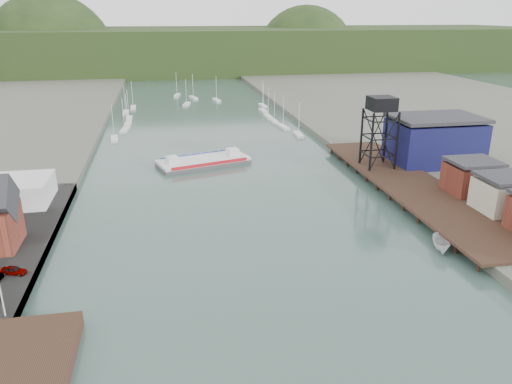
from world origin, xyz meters
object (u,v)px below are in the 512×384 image
object	(u,v)px
lift_tower	(381,108)
motorboat	(441,244)
car_west_a	(14,270)
chain_ferry	(203,161)

from	to	relation	value
lift_tower	motorboat	xyz separation A→B (m)	(-5.98, -38.97, -14.53)
lift_tower	car_west_a	xyz separation A→B (m)	(-69.56, -37.53, -13.46)
lift_tower	motorboat	world-z (taller)	lift_tower
lift_tower	car_west_a	world-z (taller)	lift_tower
chain_ferry	motorboat	size ratio (longest dim) A/B	4.13
car_west_a	lift_tower	bearing A→B (deg)	-43.10
chain_ferry	car_west_a	distance (m)	61.36
motorboat	lift_tower	bearing A→B (deg)	98.40
motorboat	car_west_a	size ratio (longest dim) A/B	1.67
chain_ferry	motorboat	bearing A→B (deg)	-75.94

